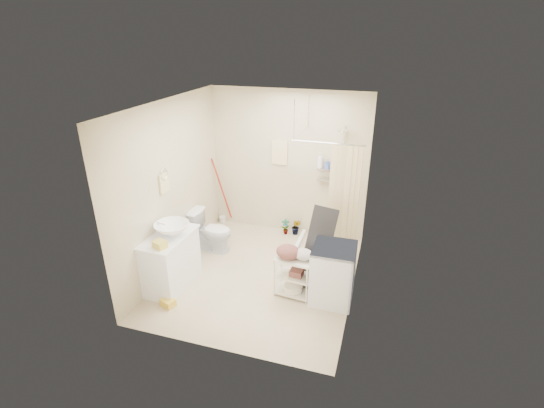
{
  "coord_description": "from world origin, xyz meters",
  "views": [
    {
      "loc": [
        1.67,
        -4.83,
        3.48
      ],
      "look_at": [
        0.12,
        0.25,
        1.12
      ],
      "focal_mm": 26.0,
      "sensor_mm": 36.0,
      "label": 1
    }
  ],
  "objects": [
    {
      "name": "floor",
      "position": [
        0.0,
        0.0,
        0.0
      ],
      "size": [
        3.2,
        3.2,
        0.0
      ],
      "primitive_type": "plane",
      "color": "beige",
      "rests_on": "ground"
    },
    {
      "name": "ceiling",
      "position": [
        0.0,
        0.0,
        2.6
      ],
      "size": [
        2.8,
        3.2,
        0.04
      ],
      "primitive_type": "cube",
      "color": "silver",
      "rests_on": "ground"
    },
    {
      "name": "wall_back",
      "position": [
        0.0,
        1.6,
        1.3
      ],
      "size": [
        2.8,
        0.04,
        2.6
      ],
      "primitive_type": "cube",
      "color": "beige",
      "rests_on": "ground"
    },
    {
      "name": "wall_front",
      "position": [
        0.0,
        -1.6,
        1.3
      ],
      "size": [
        2.8,
        0.04,
        2.6
      ],
      "primitive_type": "cube",
      "color": "beige",
      "rests_on": "ground"
    },
    {
      "name": "wall_left",
      "position": [
        -1.4,
        0.0,
        1.3
      ],
      "size": [
        0.04,
        3.2,
        2.6
      ],
      "primitive_type": "cube",
      "color": "beige",
      "rests_on": "ground"
    },
    {
      "name": "wall_right",
      "position": [
        1.4,
        0.0,
        1.3
      ],
      "size": [
        0.04,
        3.2,
        2.6
      ],
      "primitive_type": "cube",
      "color": "beige",
      "rests_on": "ground"
    },
    {
      "name": "vanity",
      "position": [
        -1.16,
        -0.6,
        0.41
      ],
      "size": [
        0.55,
        0.95,
        0.82
      ],
      "primitive_type": "cube",
      "rotation": [
        0.0,
        0.0,
        -0.03
      ],
      "color": "silver",
      "rests_on": "ground"
    },
    {
      "name": "sink",
      "position": [
        -1.12,
        -0.53,
        0.9
      ],
      "size": [
        0.6,
        0.6,
        0.17
      ],
      "primitive_type": "imported",
      "rotation": [
        0.0,
        0.0,
        -0.24
      ],
      "color": "white",
      "rests_on": "vanity"
    },
    {
      "name": "counter_basket",
      "position": [
        -1.09,
        -0.91,
        0.87
      ],
      "size": [
        0.21,
        0.19,
        0.1
      ],
      "primitive_type": "cube",
      "rotation": [
        0.0,
        0.0,
        -0.37
      ],
      "color": "gold",
      "rests_on": "vanity"
    },
    {
      "name": "floor_basket",
      "position": [
        -0.98,
        -1.06,
        0.07
      ],
      "size": [
        0.32,
        0.28,
        0.14
      ],
      "primitive_type": "cube",
      "rotation": [
        0.0,
        0.0,
        -0.32
      ],
      "color": "yellow",
      "rests_on": "ground"
    },
    {
      "name": "toilet",
      "position": [
        -1.04,
        0.52,
        0.36
      ],
      "size": [
        0.72,
        0.42,
        0.72
      ],
      "primitive_type": "imported",
      "rotation": [
        0.0,
        0.0,
        1.54
      ],
      "color": "silver",
      "rests_on": "ground"
    },
    {
      "name": "mop",
      "position": [
        -1.29,
        1.53,
        0.66
      ],
      "size": [
        0.16,
        0.16,
        1.33
      ],
      "primitive_type": null,
      "rotation": [
        0.0,
        0.0,
        -0.3
      ],
      "color": "#A31E10",
      "rests_on": "ground"
    },
    {
      "name": "potted_plant_a",
      "position": [
        0.02,
        1.42,
        0.15
      ],
      "size": [
        0.18,
        0.16,
        0.29
      ],
      "primitive_type": "imported",
      "rotation": [
        0.0,
        0.0,
        0.42
      ],
      "color": "#984C34",
      "rests_on": "ground"
    },
    {
      "name": "potted_plant_b",
      "position": [
        0.21,
        1.46,
        0.15
      ],
      "size": [
        0.2,
        0.17,
        0.31
      ],
      "primitive_type": "imported",
      "rotation": [
        0.0,
        0.0,
        -0.24
      ],
      "color": "brown",
      "rests_on": "ground"
    },
    {
      "name": "hanging_towel",
      "position": [
        -0.15,
        1.58,
        1.5
      ],
      "size": [
        0.28,
        0.03,
        0.42
      ],
      "primitive_type": "cube",
      "color": "beige",
      "rests_on": "wall_back"
    },
    {
      "name": "towel_ring",
      "position": [
        -1.38,
        -0.2,
        1.47
      ],
      "size": [
        0.04,
        0.22,
        0.34
      ],
      "primitive_type": null,
      "color": "beige",
      "rests_on": "wall_left"
    },
    {
      "name": "tp_holder",
      "position": [
        -1.36,
        0.05,
        0.72
      ],
      "size": [
        0.08,
        0.12,
        0.14
      ],
      "primitive_type": null,
      "color": "white",
      "rests_on": "wall_left"
    },
    {
      "name": "shower",
      "position": [
        0.85,
        1.05,
        1.05
      ],
      "size": [
        1.1,
        1.1,
        2.1
      ],
      "primitive_type": null,
      "color": "white",
      "rests_on": "ground"
    },
    {
      "name": "shampoo_bottle_a",
      "position": [
        0.58,
        1.52,
        1.45
      ],
      "size": [
        0.11,
        0.11,
        0.25
      ],
      "primitive_type": "imported",
      "rotation": [
        0.0,
        0.0,
        -0.13
      ],
      "color": "silver",
      "rests_on": "shower"
    },
    {
      "name": "shampoo_bottle_b",
      "position": [
        0.71,
        1.52,
        1.4
      ],
      "size": [
        0.09,
        0.09,
        0.16
      ],
      "primitive_type": "imported",
      "rotation": [
        0.0,
        0.0,
        -0.31
      ],
      "color": "#3954A7",
      "rests_on": "shower"
    },
    {
      "name": "washing_machine",
      "position": [
        1.14,
        -0.24,
        0.41
      ],
      "size": [
        0.57,
        0.59,
        0.83
      ],
      "primitive_type": "cube",
      "rotation": [
        0.0,
        0.0,
        0.02
      ],
      "color": "silver",
      "rests_on": "ground"
    },
    {
      "name": "laundry_rack",
      "position": [
        0.6,
        -0.3,
        0.35
      ],
      "size": [
        0.54,
        0.35,
        0.71
      ],
      "primitive_type": null,
      "rotation": [
        0.0,
        0.0,
        -0.1
      ],
      "color": "beige",
      "rests_on": "ground"
    },
    {
      "name": "ironing_board",
      "position": [
        0.87,
        -0.01,
        0.63
      ],
      "size": [
        0.36,
        0.12,
        1.27
      ],
      "primitive_type": null,
      "rotation": [
        0.0,
        0.0,
        0.03
      ],
      "color": "black",
      "rests_on": "ground"
    }
  ]
}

